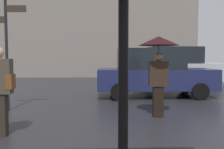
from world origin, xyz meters
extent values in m
cylinder|color=black|center=(0.60, -0.66, 1.22)|extent=(0.08, 0.08, 2.43)
cube|color=black|center=(1.82, 3.63, 0.39)|extent=(0.26, 0.16, 0.78)
cube|color=#332319|center=(1.82, 3.63, 1.09)|extent=(0.46, 0.21, 0.63)
sphere|color=#936B4C|center=(1.82, 3.63, 1.52)|extent=(0.22, 0.22, 0.22)
cylinder|color=black|center=(1.82, 3.63, 1.65)|extent=(0.02, 0.02, 0.30)
cone|color=black|center=(1.82, 3.63, 1.92)|extent=(1.00, 1.00, 0.23)
cube|color=#2A241E|center=(-1.54, 2.17, 0.41)|extent=(0.27, 0.17, 0.82)
cube|color=brown|center=(-1.32, 2.17, 1.05)|extent=(0.12, 0.24, 0.28)
cube|color=#1E234C|center=(2.42, 6.91, 0.68)|extent=(4.37, 1.71, 0.76)
cube|color=black|center=(2.20, 6.91, 1.45)|extent=(2.41, 1.57, 0.77)
cylinder|color=black|center=(3.84, 7.77, 0.30)|extent=(0.61, 0.18, 0.61)
cylinder|color=black|center=(3.84, 6.06, 0.30)|extent=(0.61, 0.18, 0.61)
cylinder|color=black|center=(1.00, 7.77, 0.30)|extent=(0.61, 0.18, 0.61)
cylinder|color=black|center=(1.00, 6.06, 0.30)|extent=(0.61, 0.18, 0.61)
cube|color=silver|center=(4.14, 9.80, 0.77)|extent=(4.44, 1.87, 0.87)
cube|color=black|center=(3.91, 9.80, 1.60)|extent=(2.44, 1.72, 0.79)
cylinder|color=black|center=(5.58, 10.73, 0.33)|extent=(0.67, 0.18, 0.67)
cylinder|color=black|center=(5.58, 8.86, 0.33)|extent=(0.67, 0.18, 0.67)
cylinder|color=black|center=(2.69, 10.73, 0.33)|extent=(0.67, 0.18, 0.67)
cylinder|color=black|center=(2.69, 8.86, 0.33)|extent=(0.67, 0.18, 0.67)
cylinder|color=black|center=(-2.24, 4.51, 1.55)|extent=(0.08, 0.08, 3.09)
cube|color=#33281E|center=(-1.96, 4.51, 2.84)|extent=(0.56, 0.04, 0.18)
camera|label=1|loc=(0.43, -2.73, 1.53)|focal=41.10mm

